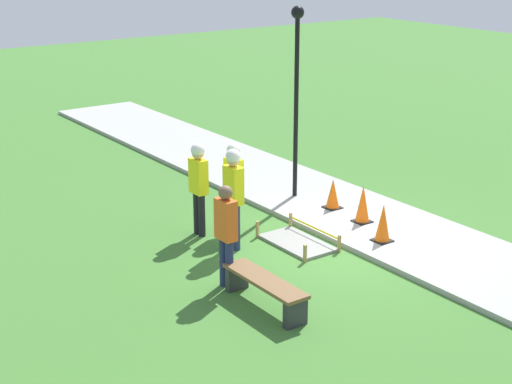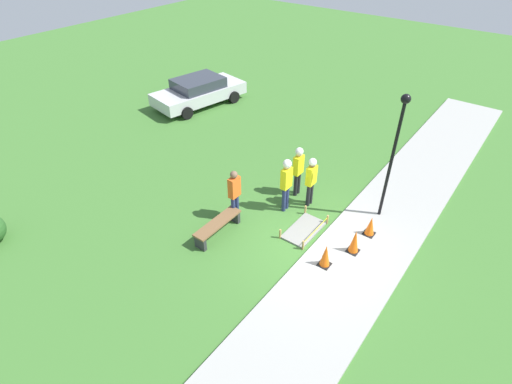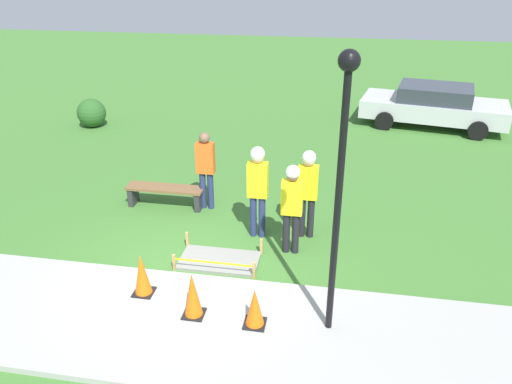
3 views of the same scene
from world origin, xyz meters
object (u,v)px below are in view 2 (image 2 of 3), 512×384
Objects in this scene: traffic_cone_near_patch at (326,255)px; traffic_cone_far_patch at (355,241)px; traffic_cone_sidewalk_edge at (370,226)px; lamppost_near at (396,142)px; worker_supervisor at (298,167)px; worker_assistant at (311,178)px; parked_car_silver at (199,91)px; park_bench at (218,226)px; bystander_in_orange_shirt at (235,192)px; worker_trainee at (286,180)px.

traffic_cone_near_patch is 0.96× the size of traffic_cone_far_patch.
traffic_cone_sidewalk_edge is 0.16× the size of lamppost_near.
worker_supervisor reaches higher than traffic_cone_sidewalk_edge.
lamppost_near reaches higher than traffic_cone_far_patch.
worker_assistant reaches higher than parked_car_silver.
worker_supervisor reaches higher than park_bench.
traffic_cone_near_patch is 3.44m from park_bench.
lamppost_near is at bearing -94.21° from parked_car_silver.
worker_assistant is at bearing 60.55° from traffic_cone_far_patch.
lamppost_near reaches higher than park_bench.
worker_assistant is 0.44× the size of lamppost_near.
parked_car_silver is (5.15, 11.15, 0.23)m from traffic_cone_far_patch.
park_bench is 0.43× the size of lamppost_near.
worker_assistant is at bearing -110.14° from worker_supervisor.
lamppost_near reaches higher than parked_car_silver.
parked_car_silver is (5.95, 7.30, -0.32)m from bystander_in_orange_shirt.
traffic_cone_far_patch is 3.39m from worker_supervisor.
worker_assistant is at bearing -102.44° from parked_car_silver.
worker_supervisor is at bearing -102.70° from parked_car_silver.
worker_assistant is (1.29, 2.29, 0.62)m from traffic_cone_far_patch.
bystander_in_orange_shirt reaches higher than parked_car_silver.
traffic_cone_far_patch is 0.44× the size of park_bench.
worker_supervisor is at bearing 79.86° from traffic_cone_sidewalk_edge.
worker_trainee is (-0.44, 2.85, 0.78)m from traffic_cone_sidewalk_edge.
traffic_cone_far_patch is 1.00m from traffic_cone_sidewalk_edge.
parked_car_silver is (6.14, 10.75, 0.25)m from traffic_cone_near_patch.
worker_assistant is 2.91m from lamppost_near.
lamppost_near is 0.84× the size of parked_car_silver.
traffic_cone_far_patch reaches higher than traffic_cone_sidewalk_edge.
worker_supervisor is 0.45× the size of lamppost_near.
parked_car_silver is (3.02, 11.07, -2.09)m from lamppost_near.
park_bench is at bearing 166.35° from worker_supervisor.
lamppost_near reaches higher than traffic_cone_sidewalk_edge.
traffic_cone_far_patch is at bearing -21.96° from traffic_cone_near_patch.
park_bench is 0.36× the size of parked_car_silver.
traffic_cone_sidewalk_edge is at bearing -100.14° from worker_supervisor.
traffic_cone_far_patch is 1.20× the size of traffic_cone_sidewalk_edge.
park_bench is at bearing 125.93° from traffic_cone_sidewalk_edge.
traffic_cone_sidewalk_edge is 3.14m from worker_supervisor.
traffic_cone_near_patch is at bearing 174.20° from lamppost_near.
worker_supervisor is 3.37m from lamppost_near.
park_bench is (-1.77, 3.75, -0.14)m from traffic_cone_far_patch.
traffic_cone_far_patch is at bearing -64.78° from park_bench.
bystander_in_orange_shirt reaches higher than traffic_cone_sidewalk_edge.
traffic_cone_sidewalk_edge is 4.35m from bystander_in_orange_shirt.
parked_car_silver reaches higher than traffic_cone_sidewalk_edge.
worker_trainee is 1.73m from bystander_in_orange_shirt.
traffic_cone_near_patch is 0.40× the size of worker_supervisor.
worker_supervisor is (0.54, 3.01, 0.72)m from traffic_cone_sidewalk_edge.
worker_assistant reaches higher than traffic_cone_far_patch.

